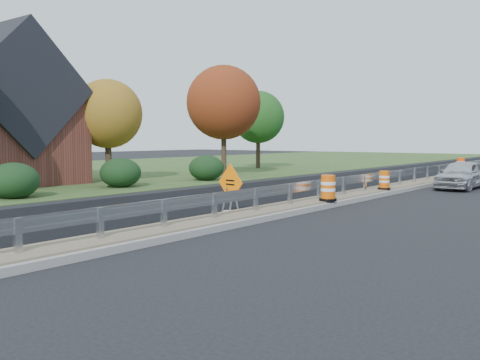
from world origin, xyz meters
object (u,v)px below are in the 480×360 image
Objects in this scene: barrel_median_far at (461,165)px; car_silver at (461,175)px; barrel_median_near at (328,188)px; barrel_median_mid at (384,180)px; caution_sign at (230,202)px.

barrel_median_far is 10.66m from car_silver.
barrel_median_near is at bearing -99.69° from car_silver.
barrel_median_mid is at bearing -111.84° from car_silver.
car_silver is at bearing -74.07° from barrel_median_far.
caution_sign reaches higher than car_silver.
barrel_median_far is (-0.96, 15.05, 0.06)m from barrel_median_mid.
barrel_median_far reaches higher than barrel_median_mid.
barrel_median_mid is at bearing 94.33° from caution_sign.
barrel_median_mid is 5.18m from car_silver.
barrel_median_far is (0.35, 24.31, 0.25)m from caution_sign.
barrel_median_far reaches higher than barrel_median_near.
caution_sign is 2.05× the size of barrel_median_mid.
barrel_median_mid is (-0.14, 5.40, -0.06)m from barrel_median_near.
barrel_median_mid is 0.87× the size of barrel_median_far.
barrel_median_mid is at bearing 91.48° from barrel_median_near.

